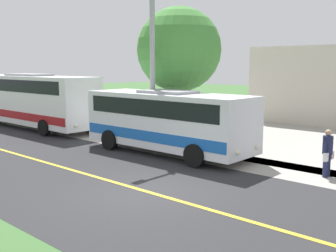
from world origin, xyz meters
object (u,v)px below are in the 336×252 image
at_px(pedestrian_with_bags, 328,152).
at_px(street_light_pole, 150,59).
at_px(shuttle_bus_front, 168,119).
at_px(tree_curbside, 179,50).
at_px(transit_bus_rear, 30,98).

relative_size(pedestrian_with_bags, street_light_pole, 0.22).
relative_size(shuttle_bus_front, tree_curbside, 1.19).
xyz_separation_m(street_light_pole, tree_curbside, (-2.53, -0.46, 0.48)).
relative_size(shuttle_bus_front, pedestrian_with_bags, 4.86).
xyz_separation_m(shuttle_bus_front, tree_curbside, (-2.89, -1.82, 3.05)).
height_order(transit_bus_rear, street_light_pole, street_light_pole).
bearing_deg(shuttle_bus_front, street_light_pole, -104.72).
relative_size(pedestrian_with_bags, tree_curbside, 0.25).
bearing_deg(street_light_pole, transit_bus_rear, -87.94).
height_order(shuttle_bus_front, transit_bus_rear, transit_bus_rear).
bearing_deg(tree_curbside, street_light_pole, 10.25).
bearing_deg(shuttle_bus_front, tree_curbside, -147.81).
height_order(street_light_pole, tree_curbside, street_light_pole).
xyz_separation_m(shuttle_bus_front, pedestrian_with_bags, (-0.81, 6.60, -0.63)).
bearing_deg(pedestrian_with_bags, tree_curbside, -103.88).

